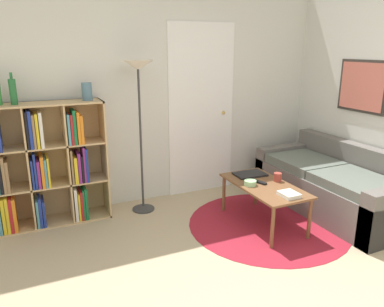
{
  "coord_description": "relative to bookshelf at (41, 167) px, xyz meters",
  "views": [
    {
      "loc": [
        -1.41,
        -1.64,
        1.8
      ],
      "look_at": [
        -0.04,
        1.35,
        0.85
      ],
      "focal_mm": 35.0,
      "sensor_mm": 36.0,
      "label": 1
    }
  ],
  "objects": [
    {
      "name": "wall_back",
      "position": [
        1.33,
        0.21,
        0.67
      ],
      "size": [
        7.24,
        0.11,
        2.6
      ],
      "color": "silver",
      "rests_on": "ground_plane"
    },
    {
      "name": "wall_right",
      "position": [
        3.44,
        -1.04,
        0.68
      ],
      "size": [
        0.08,
        5.46,
        2.6
      ],
      "color": "silver",
      "rests_on": "ground_plane"
    },
    {
      "name": "rug",
      "position": [
        2.1,
        -1.0,
        -0.62
      ],
      "size": [
        1.65,
        1.65,
        0.01
      ],
      "color": "maroon",
      "rests_on": "ground_plane"
    },
    {
      "name": "bookshelf",
      "position": [
        0.0,
        0.0,
        0.0
      ],
      "size": [
        1.16,
        0.34,
        1.27
      ],
      "color": "tan",
      "rests_on": "ground_plane"
    },
    {
      "name": "floor_lamp",
      "position": [
        1.02,
        -0.1,
        0.82
      ],
      "size": [
        0.33,
        0.33,
        1.66
      ],
      "color": "#333333",
      "rests_on": "ground_plane"
    },
    {
      "name": "couch",
      "position": [
        3.04,
        -0.97,
        -0.35
      ],
      "size": [
        0.84,
        1.81,
        0.73
      ],
      "color": "#66605B",
      "rests_on": "ground_plane"
    },
    {
      "name": "coffee_table",
      "position": [
        2.06,
        -0.96,
        -0.23
      ],
      "size": [
        0.51,
        0.99,
        0.44
      ],
      "color": "brown",
      "rests_on": "ground_plane"
    },
    {
      "name": "laptop",
      "position": [
        2.09,
        -0.65,
        -0.18
      ],
      "size": [
        0.34,
        0.24,
        0.02
      ],
      "color": "black",
      "rests_on": "coffee_table"
    },
    {
      "name": "bowl",
      "position": [
        1.92,
        -0.91,
        -0.16
      ],
      "size": [
        0.13,
        0.13,
        0.05
      ],
      "color": "#9ED193",
      "rests_on": "coffee_table"
    },
    {
      "name": "book_stack_on_table",
      "position": [
        2.09,
        -1.32,
        -0.17
      ],
      "size": [
        0.16,
        0.18,
        0.04
      ],
      "color": "silver",
      "rests_on": "coffee_table"
    },
    {
      "name": "cup",
      "position": [
        2.24,
        -0.93,
        -0.14
      ],
      "size": [
        0.08,
        0.08,
        0.09
      ],
      "color": "#A33D33",
      "rests_on": "coffee_table"
    },
    {
      "name": "remote",
      "position": [
        2.04,
        -0.9,
        -0.18
      ],
      "size": [
        0.1,
        0.18,
        0.02
      ],
      "color": "black",
      "rests_on": "coffee_table"
    },
    {
      "name": "bottle_right",
      "position": [
        -0.17,
        -0.02,
        0.77
      ],
      "size": [
        0.07,
        0.07,
        0.3
      ],
      "color": "#236633",
      "rests_on": "bookshelf"
    },
    {
      "name": "vase_on_shelf",
      "position": [
        0.51,
        0.0,
        0.73
      ],
      "size": [
        0.1,
        0.1,
        0.18
      ],
      "color": "slate",
      "rests_on": "bookshelf"
    }
  ]
}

